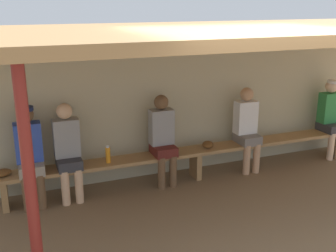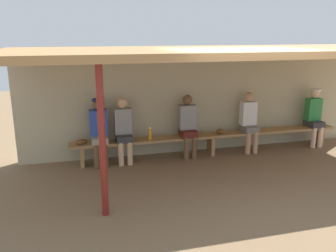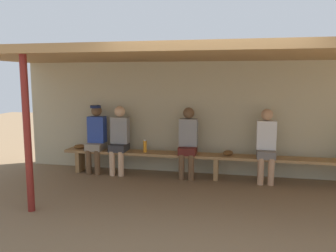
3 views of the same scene
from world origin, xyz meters
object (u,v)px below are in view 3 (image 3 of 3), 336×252
at_px(player_leftmost, 96,135).
at_px(water_bottle_orange, 145,146).
at_px(bench, 216,159).
at_px(player_in_red, 188,140).
at_px(baseball_glove_worn, 80,147).
at_px(baseball_glove_tan, 228,153).
at_px(support_post, 27,135).
at_px(player_in_white, 266,143).
at_px(player_near_post, 119,137).

distance_m(player_leftmost, water_bottle_orange, 1.04).
relative_size(bench, player_leftmost, 4.46).
xyz_separation_m(bench, player_in_red, (-0.54, 0.00, 0.34)).
bearing_deg(bench, baseball_glove_worn, 179.88).
distance_m(water_bottle_orange, baseball_glove_tan, 1.58).
distance_m(support_post, baseball_glove_worn, 2.21).
xyz_separation_m(player_in_red, water_bottle_orange, (-0.83, -0.04, -0.15)).
relative_size(support_post, baseball_glove_worn, 9.17).
relative_size(bench, player_in_white, 4.49).
distance_m(bench, player_in_white, 0.95).
distance_m(bench, player_in_red, 0.64).
distance_m(player_in_red, baseball_glove_worn, 2.22).
relative_size(support_post, player_near_post, 1.65).
height_order(player_in_white, baseball_glove_worn, player_in_white).
distance_m(support_post, baseball_glove_tan, 3.47).
bearing_deg(support_post, player_near_post, 74.71).
bearing_deg(baseball_glove_worn, player_in_red, -19.51).
distance_m(support_post, water_bottle_orange, 2.40).
distance_m(baseball_glove_worn, baseball_glove_tan, 2.96).
bearing_deg(bench, player_in_white, 0.20).
distance_m(player_leftmost, baseball_glove_worn, 0.43).
bearing_deg(support_post, player_in_white, 32.03).
relative_size(support_post, player_in_white, 1.65).
bearing_deg(player_in_white, player_in_red, 180.00).
distance_m(player_in_red, player_leftmost, 1.85).
bearing_deg(player_near_post, player_in_white, 0.00).
distance_m(player_in_white, baseball_glove_worn, 3.64).
relative_size(player_near_post, player_in_white, 1.00).
distance_m(support_post, bench, 3.32).
height_order(player_near_post, player_in_red, same).
relative_size(bench, baseball_glove_tan, 25.00).
relative_size(bench, player_near_post, 4.49).
xyz_separation_m(support_post, baseball_glove_worn, (-0.27, 2.11, -0.60)).
bearing_deg(support_post, baseball_glove_tan, 38.20).
xyz_separation_m(bench, baseball_glove_tan, (0.21, 0.01, 0.12)).
distance_m(player_in_white, baseball_glove_tan, 0.71).
height_order(bench, baseball_glove_worn, baseball_glove_worn).
bearing_deg(player_near_post, baseball_glove_tan, 0.31).
bearing_deg(player_leftmost, baseball_glove_worn, 179.66).
distance_m(player_near_post, player_leftmost, 0.49).
relative_size(support_post, baseball_glove_tan, 9.17).
height_order(bench, player_near_post, player_near_post).
bearing_deg(player_in_red, player_leftmost, 179.98).
height_order(player_in_white, water_bottle_orange, player_in_white).
distance_m(water_bottle_orange, baseball_glove_worn, 1.38).
height_order(bench, player_leftmost, player_leftmost).
distance_m(player_near_post, baseball_glove_worn, 0.88).
bearing_deg(bench, player_in_red, 179.67).
xyz_separation_m(support_post, player_leftmost, (0.09, 2.10, -0.35)).
bearing_deg(player_leftmost, bench, -0.09).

